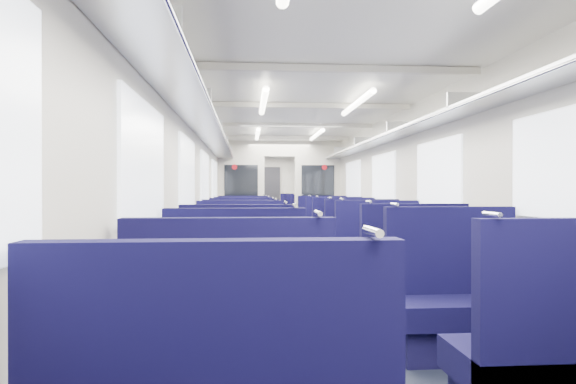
{
  "coord_description": "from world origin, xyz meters",
  "views": [
    {
      "loc": [
        -0.74,
        -8.48,
        1.25
      ],
      "look_at": [
        0.17,
        2.94,
        1.19
      ],
      "focal_mm": 32.05,
      "sensor_mm": 36.0,
      "label": 1
    }
  ],
  "objects": [
    {
      "name": "dado_left",
      "position": [
        -1.39,
        0.0,
        0.35
      ],
      "size": [
        0.03,
        17.9,
        0.7
      ],
      "primitive_type": "cube",
      "color": "black",
      "rests_on": "floor"
    },
    {
      "name": "windows",
      "position": [
        0.0,
        -0.46,
        1.42
      ],
      "size": [
        2.78,
        15.6,
        0.75
      ],
      "color": "white",
      "rests_on": "wall_left"
    },
    {
      "name": "seat_6",
      "position": [
        -0.83,
        -4.9,
        0.35
      ],
      "size": [
        1.02,
        0.57,
        1.14
      ],
      "color": "#0C0A34",
      "rests_on": "floor"
    },
    {
      "name": "seat_27",
      "position": [
        0.83,
        7.68,
        0.35
      ],
      "size": [
        1.02,
        0.57,
        1.14
      ],
      "color": "#0C0A34",
      "rests_on": "floor"
    },
    {
      "name": "seat_7",
      "position": [
        0.83,
        -4.74,
        0.35
      ],
      "size": [
        1.02,
        0.57,
        1.14
      ],
      "color": "#0C0A34",
      "rests_on": "floor"
    },
    {
      "name": "seat_12",
      "position": [
        -0.83,
        -1.42,
        0.35
      ],
      "size": [
        1.02,
        0.57,
        1.14
      ],
      "color": "#0C0A34",
      "rests_on": "floor"
    },
    {
      "name": "seat_18",
      "position": [
        -0.83,
        2.1,
        0.35
      ],
      "size": [
        1.02,
        0.57,
        1.14
      ],
      "color": "#0C0A34",
      "rests_on": "floor"
    },
    {
      "name": "seat_4",
      "position": [
        -0.83,
        -5.86,
        0.35
      ],
      "size": [
        1.02,
        0.57,
        1.14
      ],
      "color": "#0C0A34",
      "rests_on": "floor"
    },
    {
      "name": "seat_10",
      "position": [
        -0.83,
        -2.48,
        0.35
      ],
      "size": [
        1.02,
        0.57,
        1.14
      ],
      "color": "#0C0A34",
      "rests_on": "floor"
    },
    {
      "name": "seat_19",
      "position": [
        0.83,
        2.02,
        0.35
      ],
      "size": [
        1.02,
        0.57,
        1.14
      ],
      "color": "#0C0A34",
      "rests_on": "floor"
    },
    {
      "name": "luggage_rack_right",
      "position": [
        1.21,
        0.0,
        1.97
      ],
      "size": [
        0.36,
        17.4,
        0.18
      ],
      "color": "#B2B5BA",
      "rests_on": "wall_right"
    },
    {
      "name": "bulkhead",
      "position": [
        -0.0,
        3.22,
        1.23
      ],
      "size": [
        2.8,
        0.1,
        2.35
      ],
      "color": "beige",
      "rests_on": "floor"
    },
    {
      "name": "seat_13",
      "position": [
        0.83,
        -1.39,
        0.35
      ],
      "size": [
        1.02,
        0.57,
        1.14
      ],
      "color": "#0C0A34",
      "rests_on": "floor"
    },
    {
      "name": "seat_9",
      "position": [
        0.83,
        -3.61,
        0.35
      ],
      "size": [
        1.02,
        0.57,
        1.14
      ],
      "color": "#0C0A34",
      "rests_on": "floor"
    },
    {
      "name": "seat_22",
      "position": [
        -0.83,
        5.25,
        0.35
      ],
      "size": [
        1.02,
        0.57,
        1.14
      ],
      "color": "#0C0A34",
      "rests_on": "floor"
    },
    {
      "name": "ceiling",
      "position": [
        0.0,
        0.0,
        2.35
      ],
      "size": [
        2.8,
        18.0,
        0.01
      ],
      "primitive_type": "cube",
      "color": "silver",
      "rests_on": "wall_left"
    },
    {
      "name": "seat_21",
      "position": [
        0.83,
        4.1,
        0.35
      ],
      "size": [
        1.02,
        0.57,
        1.14
      ],
      "color": "#0C0A34",
      "rests_on": "floor"
    },
    {
      "name": "seat_8",
      "position": [
        -0.83,
        -3.73,
        0.35
      ],
      "size": [
        1.02,
        0.57,
        1.14
      ],
      "color": "#0C0A34",
      "rests_on": "floor"
    },
    {
      "name": "ceiling_fittings",
      "position": [
        0.0,
        -0.26,
        2.29
      ],
      "size": [
        2.7,
        16.06,
        0.11
      ],
      "color": "beige",
      "rests_on": "ceiling"
    },
    {
      "name": "seat_20",
      "position": [
        -0.83,
        4.11,
        0.35
      ],
      "size": [
        1.02,
        0.57,
        1.14
      ],
      "color": "#0C0A34",
      "rests_on": "floor"
    },
    {
      "name": "seat_23",
      "position": [
        0.83,
        5.3,
        0.35
      ],
      "size": [
        1.02,
        0.57,
        1.14
      ],
      "color": "#0C0A34",
      "rests_on": "floor"
    },
    {
      "name": "floor",
      "position": [
        0.0,
        0.0,
        0.0
      ],
      "size": [
        2.8,
        18.0,
        0.01
      ],
      "primitive_type": "cube",
      "color": "black",
      "rests_on": "ground"
    },
    {
      "name": "seat_14",
      "position": [
        -0.83,
        -0.33,
        0.35
      ],
      "size": [
        1.02,
        0.57,
        1.14
      ],
      "color": "#0C0A34",
      "rests_on": "floor"
    },
    {
      "name": "wall_far",
      "position": [
        0.0,
        9.0,
        1.18
      ],
      "size": [
        2.8,
        0.02,
        2.35
      ],
      "primitive_type": "cube",
      "color": "beige",
      "rests_on": "floor"
    },
    {
      "name": "luggage_rack_left",
      "position": [
        -1.21,
        0.0,
        1.97
      ],
      "size": [
        0.36,
        17.4,
        0.18
      ],
      "color": "#B2B5BA",
      "rests_on": "wall_left"
    },
    {
      "name": "seat_26",
      "position": [
        -0.83,
        7.48,
        0.35
      ],
      "size": [
        1.02,
        0.57,
        1.14
      ],
      "color": "#0C0A34",
      "rests_on": "floor"
    },
    {
      "name": "wall_left",
      "position": [
        -1.4,
        0.0,
        1.18
      ],
      "size": [
        0.02,
        18.0,
        2.35
      ],
      "primitive_type": "cube",
      "color": "beige",
      "rests_on": "floor"
    },
    {
      "name": "seat_17",
      "position": [
        0.83,
        0.88,
        0.35
      ],
      "size": [
        1.02,
        0.57,
        1.14
      ],
      "color": "#0C0A34",
      "rests_on": "floor"
    },
    {
      "name": "dado_right",
      "position": [
        1.39,
        0.0,
        0.35
      ],
      "size": [
        0.03,
        17.9,
        0.7
      ],
      "primitive_type": "cube",
      "color": "black",
      "rests_on": "floor"
    },
    {
      "name": "seat_16",
      "position": [
        -0.83,
        0.99,
        0.35
      ],
      "size": [
        1.02,
        0.57,
        1.14
      ],
      "color": "#0C0A34",
      "rests_on": "floor"
    },
    {
      "name": "seat_24",
      "position": [
        -0.83,
        6.3,
        0.35
      ],
      "size": [
        1.02,
        0.57,
        1.14
      ],
      "color": "#0C0A34",
      "rests_on": "floor"
    },
    {
      "name": "seat_15",
      "position": [
        0.83,
        -0.33,
        0.35
      ],
      "size": [
        1.02,
        0.57,
        1.14
      ],
      "color": "#0C0A34",
      "rests_on": "floor"
    },
    {
      "name": "seat_11",
      "position": [
        0.83,
        -2.49,
        0.35
      ],
      "size": [
        1.02,
        0.57,
        1.14
      ],
      "color": "#0C0A34",
      "rests_on": "floor"
    },
    {
      "name": "end_door",
      "position": [
        0.0,
        8.94,
        1.0
      ],
      "size": [
        0.75,
        0.06,
        2.0
      ],
      "primitive_type": "cube",
      "color": "black",
      "rests_on": "floor"
    },
    {
      "name": "seat_5",
      "position": [
        0.83,
        -6.03,
        0.35
      ],
      "size": [
        1.02,
        0.57,
        1.14
      ],
      "color": "#0C0A34",
      "rests_on": "floor"
    },
    {
      "name": "wall_right",
      "position": [
        1.4,
        0.0,
        1.18
      ],
      "size": [
        0.02,
        18.0,
        2.35
      ],
      "primitive_type": "cube",
      "color": "beige",
      "rests_on": "floor"
    },
    {
      "name": "seat_25",
      "position": [
        0.83,
        6.49,
        0.35
      ],
      "size": [
        1.02,
        0.57,
        1.14
      ],
      "color": "#0C0A34",
      "rests_on": "floor"
    }
  ]
}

